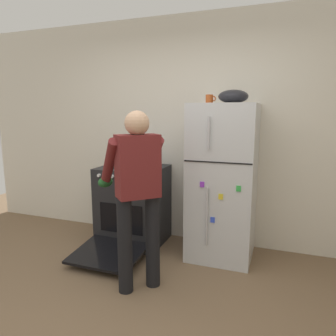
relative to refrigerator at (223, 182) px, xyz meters
name	(u,v)px	position (x,y,z in m)	size (l,w,h in m)	color
ground	(109,334)	(-0.51, -1.57, -0.84)	(8.00, 8.00, 0.00)	brown
kitchen_wall_back	(188,132)	(-0.51, 0.38, 0.51)	(6.00, 0.10, 2.70)	silver
refrigerator	(223,182)	(0.00, 0.00, 0.00)	(0.68, 0.72, 1.67)	silver
stove_range	(133,206)	(-1.08, -0.02, -0.38)	(0.76, 1.24, 0.95)	black
person_cook	(137,186)	(-0.59, -0.91, 0.12)	(0.66, 0.70, 1.60)	black
red_pot	(143,162)	(-0.92, -0.05, 0.18)	(0.38, 0.28, 0.14)	#19479E
coffee_mug	(210,99)	(-0.18, 0.05, 0.88)	(0.11, 0.08, 0.10)	#B24C1E
pepper_mill	(119,155)	(-1.38, 0.20, 0.21)	(0.05, 0.05, 0.20)	brown
mixing_bowl	(233,96)	(0.08, 0.00, 0.91)	(0.31, 0.31, 0.14)	black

